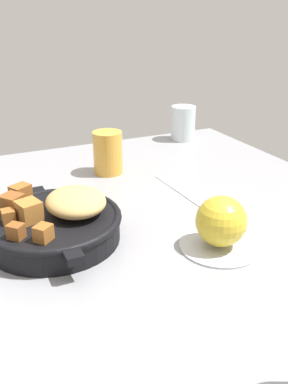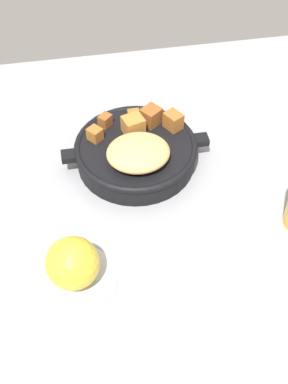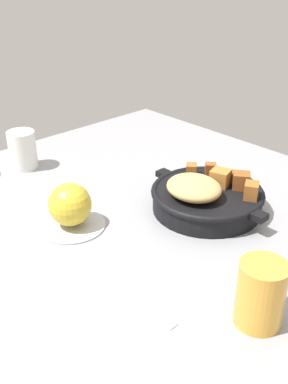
{
  "view_description": "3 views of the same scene",
  "coord_description": "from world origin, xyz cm",
  "views": [
    {
      "loc": [
        53.81,
        -23.47,
        33.45
      ],
      "look_at": [
        -0.65,
        1.75,
        6.83
      ],
      "focal_mm": 38.89,
      "sensor_mm": 36.0,
      "label": 1
    },
    {
      "loc": [
        6.23,
        50.66,
        64.33
      ],
      "look_at": [
        -3.18,
        -1.63,
        4.08
      ],
      "focal_mm": 47.85,
      "sensor_mm": 36.0,
      "label": 2
    },
    {
      "loc": [
        -51.44,
        48.43,
        44.34
      ],
      "look_at": [
        2.13,
        -1.47,
        5.47
      ],
      "focal_mm": 43.18,
      "sensor_mm": 36.0,
      "label": 3
    }
  ],
  "objects": [
    {
      "name": "ground_plane",
      "position": [
        0.0,
        0.0,
        -1.2
      ],
      "size": [
        99.37,
        93.21,
        2.4
      ],
      "primitive_type": "cube",
      "color": "gray"
    },
    {
      "name": "cast_iron_skillet",
      "position": [
        -3.72,
        -12.02,
        3.07
      ],
      "size": [
        25.56,
        21.29,
        7.84
      ],
      "color": "black",
      "rests_on": "ground_plane"
    },
    {
      "name": "saucer_plate",
      "position": [
        8.99,
        9.94,
        0.3
      ],
      "size": [
        12.23,
        12.23,
        0.6
      ],
      "primitive_type": "cylinder",
      "color": "#B7BABF",
      "rests_on": "ground_plane"
    },
    {
      "name": "red_apple",
      "position": [
        8.99,
        9.94,
        4.44
      ],
      "size": [
        7.68,
        7.68,
        7.68
      ],
      "primitive_type": "sphere",
      "color": "gold",
      "rests_on": "saucer_plate"
    },
    {
      "name": "butter_knife",
      "position": [
        -10.65,
        15.11,
        0.18
      ],
      "size": [
        20.77,
        2.49,
        0.36
      ],
      "primitive_type": "cube",
      "rotation": [
        0.0,
        0.0,
        0.04
      ],
      "color": "silver",
      "rests_on": "ground_plane"
    }
  ]
}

